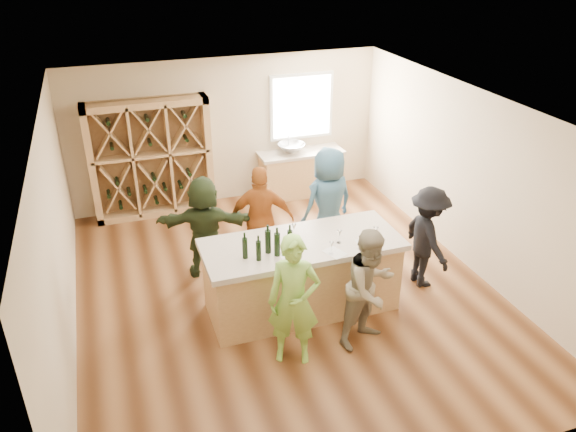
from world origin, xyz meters
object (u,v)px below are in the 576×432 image
object	(u,v)px
tasting_counter_base	(302,278)
sink	(291,148)
wine_bottle_c	(268,242)
person_near_left	(294,301)
wine_bottle_a	(245,248)
person_far_left	(205,227)
wine_rack	(151,159)
wine_bottle_d	(277,244)
person_near_right	(370,288)
wine_bottle_e	(290,240)
wine_bottle_b	(259,251)
person_far_right	(328,203)
person_server	(427,237)
person_far_mid	(262,219)

from	to	relation	value
tasting_counter_base	sink	bearing A→B (deg)	72.95
wine_bottle_c	person_near_left	size ratio (longest dim) A/B	0.19
wine_bottle_a	tasting_counter_base	bearing A→B (deg)	9.99
sink	wine_bottle_a	bearing A→B (deg)	-117.21
person_near_left	person_far_left	size ratio (longest dim) A/B	1.06
wine_bottle_c	wine_bottle_a	bearing A→B (deg)	-173.84
wine_rack	wine_bottle_d	xyz separation A→B (m)	(1.15, -3.95, 0.14)
wine_rack	person_near_right	distance (m)	5.16
tasting_counter_base	person_far_left	size ratio (longest dim) A/B	1.59
person_near_right	person_far_left	world-z (taller)	person_far_left
sink	wine_bottle_e	xyz separation A→B (m)	(-1.35, -3.80, 0.21)
wine_bottle_b	person_near_left	size ratio (longest dim) A/B	0.16
wine_bottle_b	person_far_right	xyz separation A→B (m)	(1.63, 1.58, -0.30)
wine_bottle_b	wine_bottle_e	size ratio (longest dim) A/B	0.96
person_near_left	person_far_right	bearing A→B (deg)	80.26
person_near_left	person_server	distance (m)	2.62
wine_bottle_a	wine_bottle_b	bearing A→B (deg)	-35.82
person_server	person_near_right	bearing A→B (deg)	124.58
tasting_counter_base	wine_bottle_a	bearing A→B (deg)	-170.01
sink	person_near_right	world-z (taller)	person_near_right
sink	wine_bottle_b	xyz separation A→B (m)	(-1.81, -3.92, 0.20)
sink	person_near_left	bearing A→B (deg)	-108.90
wine_bottle_b	person_server	bearing A→B (deg)	5.46
person_server	person_far_mid	bearing A→B (deg)	61.09
wine_bottle_a	person_far_right	world-z (taller)	person_far_right
wine_bottle_b	person_far_right	size ratio (longest dim) A/B	0.15
person_near_right	sink	bearing A→B (deg)	61.57
person_near_right	person_server	bearing A→B (deg)	12.44
wine_rack	wine_bottle_a	distance (m)	3.95
wine_bottle_e	person_server	world-z (taller)	person_server
sink	person_server	size ratio (longest dim) A/B	0.34
wine_rack	tasting_counter_base	bearing A→B (deg)	-67.10
wine_bottle_d	person_server	size ratio (longest dim) A/B	0.20
tasting_counter_base	wine_bottle_c	bearing A→B (deg)	-167.69
person_server	person_far_left	xyz separation A→B (m)	(-3.05, 1.34, 0.02)
wine_bottle_a	person_near_right	xyz separation A→B (m)	(1.41, -0.80, -0.41)
wine_bottle_b	wine_bottle_d	size ratio (longest dim) A/B	0.85
wine_bottle_a	person_far_right	xyz separation A→B (m)	(1.78, 1.47, -0.30)
wine_rack	person_far_mid	distance (m)	2.86
wine_bottle_c	wine_bottle_d	size ratio (longest dim) A/B	1.01
person_near_right	person_server	distance (m)	1.69
tasting_counter_base	wine_bottle_b	size ratio (longest dim) A/B	9.51
person_near_right	person_far_mid	world-z (taller)	person_far_mid
tasting_counter_base	person_far_right	bearing A→B (deg)	54.69
person_near_left	sink	bearing A→B (deg)	92.79
person_near_left	person_far_mid	xyz separation A→B (m)	(0.25, 2.20, -0.01)
wine_rack	person_near_right	world-z (taller)	wine_rack
wine_rack	person_near_left	size ratio (longest dim) A/B	1.27
wine_bottle_b	wine_bottle_c	bearing A→B (deg)	39.92
person_far_right	person_far_left	bearing A→B (deg)	-12.51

